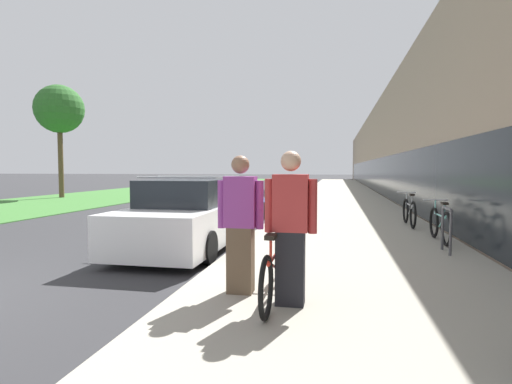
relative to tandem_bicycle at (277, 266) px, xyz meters
name	(u,v)px	position (x,y,z in m)	size (l,w,h in m)	color
sidewalk_slab	(341,196)	(1.01, 19.49, -0.43)	(4.60, 70.00, 0.13)	#A39E8E
storefront_facade	(440,150)	(8.35, 27.49, 2.60)	(10.01, 70.00, 6.20)	gray
lawn_strip	(152,190)	(-13.13, 23.49, -0.48)	(7.74, 70.00, 0.03)	#3D7533
tandem_bicycle	(277,266)	(0.00, 0.00, 0.00)	(0.52, 2.29, 0.85)	black
person_rider	(290,228)	(0.19, -0.28, 0.52)	(0.60, 0.23, 1.76)	black
person_bystander	(240,224)	(-0.47, 0.04, 0.50)	(0.59, 0.23, 1.72)	brown
bike_rack_hoop	(447,225)	(2.71, 3.11, 0.15)	(0.05, 0.60, 0.84)	#4C4C51
cruiser_bike_nearest	(440,224)	(2.88, 4.29, 0.01)	(0.52, 1.73, 0.88)	black
cruiser_bike_middle	(409,212)	(2.66, 6.65, 0.02)	(0.52, 1.82, 0.90)	black
parked_sedan_curbside	(190,216)	(-2.34, 3.22, 0.18)	(1.90, 4.53, 1.53)	white
vintage_roadster_curbside	(246,205)	(-2.48, 9.18, -0.10)	(1.78, 4.39, 0.91)	navy
street_tree_far	(59,110)	(-14.79, 15.47, 4.53)	(2.71, 2.71, 6.43)	brown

